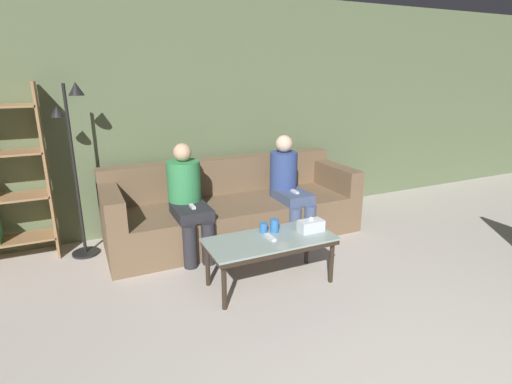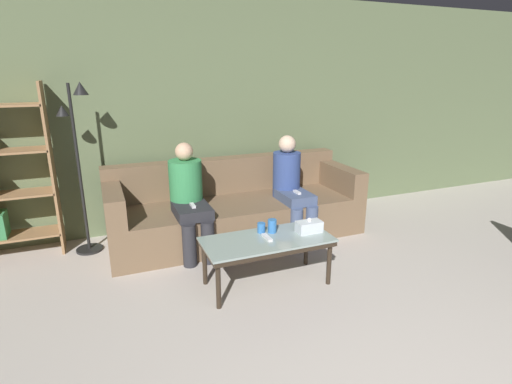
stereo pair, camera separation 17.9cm
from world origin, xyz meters
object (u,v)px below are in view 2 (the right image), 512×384
(tissue_box, at_px, (309,227))
(seated_person_left_end, at_px, (189,196))
(seated_person_mid_left, at_px, (291,184))
(coffee_table, at_px, (267,243))
(game_remote, at_px, (267,237))
(couch, at_px, (236,209))
(standing_lamp, at_px, (79,152))
(cup_near_left, at_px, (272,226))
(cup_near_right, at_px, (261,228))

(tissue_box, distance_m, seated_person_left_end, 1.26)
(seated_person_left_end, bearing_deg, seated_person_mid_left, -0.22)
(coffee_table, relative_size, game_remote, 7.27)
(coffee_table, height_order, game_remote, game_remote)
(couch, xyz_separation_m, coffee_table, (-0.12, -1.14, 0.08))
(game_remote, xyz_separation_m, standing_lamp, (-1.41, 1.31, 0.60))
(game_remote, xyz_separation_m, seated_person_left_end, (-0.45, 0.93, 0.15))
(coffee_table, height_order, cup_near_left, cup_near_left)
(couch, distance_m, coffee_table, 1.15)
(cup_near_right, distance_m, standing_lamp, 1.92)
(couch, xyz_separation_m, standing_lamp, (-1.53, 0.17, 0.73))
(seated_person_mid_left, bearing_deg, couch, 158.66)
(cup_near_right, height_order, seated_person_mid_left, seated_person_mid_left)
(cup_near_right, bearing_deg, standing_lamp, 140.37)
(coffee_table, xyz_separation_m, cup_near_right, (0.01, 0.14, 0.09))
(game_remote, distance_m, standing_lamp, 2.02)
(tissue_box, height_order, seated_person_mid_left, seated_person_mid_left)
(cup_near_right, distance_m, seated_person_mid_left, 1.04)
(cup_near_right, relative_size, seated_person_left_end, 0.08)
(cup_near_right, height_order, tissue_box, tissue_box)
(coffee_table, bearing_deg, standing_lamp, 137.00)
(coffee_table, xyz_separation_m, game_remote, (-0.00, 0.00, 0.05))
(seated_person_left_end, bearing_deg, cup_near_right, -59.92)
(standing_lamp, height_order, seated_person_left_end, standing_lamp)
(cup_near_right, xyz_separation_m, tissue_box, (0.39, -0.15, 0.01))
(cup_near_left, bearing_deg, seated_person_left_end, 123.57)
(tissue_box, height_order, game_remote, tissue_box)
(cup_near_right, bearing_deg, tissue_box, -21.13)
(tissue_box, xyz_separation_m, standing_lamp, (-1.80, 1.32, 0.55))
(coffee_table, distance_m, seated_person_mid_left, 1.17)
(couch, height_order, standing_lamp, standing_lamp)
(couch, height_order, cup_near_right, couch)
(game_remote, bearing_deg, couch, 84.04)
(cup_near_left, xyz_separation_m, seated_person_left_end, (-0.54, 0.82, 0.10))
(tissue_box, bearing_deg, seated_person_left_end, 132.05)
(cup_near_left, height_order, seated_person_mid_left, seated_person_mid_left)
(seated_person_mid_left, bearing_deg, cup_near_right, -131.10)
(cup_near_right, bearing_deg, coffee_table, -92.51)
(coffee_table, relative_size, cup_near_left, 9.22)
(cup_near_left, relative_size, cup_near_right, 1.35)
(couch, relative_size, standing_lamp, 1.62)
(seated_person_left_end, bearing_deg, game_remote, -64.17)
(standing_lamp, bearing_deg, seated_person_left_end, -21.96)
(couch, distance_m, seated_person_mid_left, 0.67)
(coffee_table, bearing_deg, seated_person_left_end, 115.83)
(seated_person_mid_left, bearing_deg, seated_person_left_end, 179.78)
(seated_person_mid_left, bearing_deg, standing_lamp, 169.42)
(cup_near_left, height_order, seated_person_left_end, seated_person_left_end)
(standing_lamp, height_order, seated_person_mid_left, standing_lamp)
(tissue_box, relative_size, seated_person_mid_left, 0.20)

